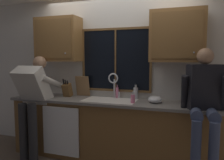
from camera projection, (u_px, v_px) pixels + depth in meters
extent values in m
cube|color=silver|center=(118.00, 75.00, 3.66)|extent=(5.54, 0.12, 2.55)
cube|color=black|center=(116.00, 60.00, 3.57)|extent=(1.10, 0.02, 0.95)
cube|color=brown|center=(116.00, 29.00, 3.51)|extent=(1.17, 0.02, 0.04)
cube|color=brown|center=(115.00, 90.00, 3.61)|extent=(1.17, 0.02, 0.04)
cube|color=brown|center=(84.00, 60.00, 3.74)|extent=(0.03, 0.02, 0.95)
cube|color=brown|center=(151.00, 60.00, 3.38)|extent=(0.03, 0.02, 0.95)
cube|color=brown|center=(115.00, 60.00, 3.56)|extent=(0.02, 0.02, 0.95)
cube|color=brown|center=(111.00, 131.00, 3.41)|extent=(3.14, 0.58, 0.88)
cube|color=slate|center=(111.00, 102.00, 3.34)|extent=(3.20, 0.62, 0.04)
cube|color=white|center=(61.00, 131.00, 3.33)|extent=(0.60, 0.02, 0.74)
cube|color=olive|center=(59.00, 40.00, 3.69)|extent=(0.74, 0.33, 0.72)
cube|color=brown|center=(53.00, 39.00, 3.53)|extent=(0.66, 0.01, 0.62)
sphere|color=#B2B2B7|center=(65.00, 53.00, 3.47)|extent=(0.02, 0.02, 0.02)
cube|color=olive|center=(177.00, 36.00, 3.09)|extent=(0.74, 0.33, 0.72)
cube|color=brown|center=(177.00, 35.00, 2.93)|extent=(0.66, 0.01, 0.62)
sphere|color=#B2B2B7|center=(194.00, 52.00, 2.87)|extent=(0.02, 0.02, 0.02)
cube|color=white|center=(110.00, 101.00, 3.36)|extent=(0.80, 0.46, 0.02)
cube|color=beige|center=(98.00, 106.00, 3.43)|extent=(0.36, 0.42, 0.20)
cube|color=beige|center=(122.00, 108.00, 3.30)|extent=(0.36, 0.42, 0.20)
cube|color=white|center=(110.00, 107.00, 3.37)|extent=(0.04, 0.42, 0.20)
cylinder|color=silver|center=(114.00, 88.00, 3.55)|extent=(0.03, 0.03, 0.30)
torus|color=silver|center=(113.00, 78.00, 3.48)|extent=(0.16, 0.02, 0.16)
cylinder|color=silver|center=(119.00, 95.00, 3.53)|extent=(0.03, 0.03, 0.09)
cylinder|color=#262628|center=(24.00, 132.00, 3.36)|extent=(0.13, 0.13, 0.88)
cylinder|color=#262628|center=(33.00, 133.00, 3.31)|extent=(0.13, 0.13, 0.88)
cube|color=beige|center=(33.00, 86.00, 3.39)|extent=(0.44, 0.47, 0.61)
sphere|color=#A57A5B|center=(40.00, 63.00, 3.54)|extent=(0.21, 0.21, 0.21)
cylinder|color=beige|center=(28.00, 81.00, 3.63)|extent=(0.09, 0.52, 0.26)
cylinder|color=beige|center=(52.00, 82.00, 3.49)|extent=(0.09, 0.52, 0.26)
cylinder|color=#384260|center=(196.00, 114.00, 2.61)|extent=(0.14, 0.43, 0.16)
cylinder|color=#384260|center=(213.00, 115.00, 2.55)|extent=(0.14, 0.43, 0.16)
cylinder|color=#384260|center=(196.00, 141.00, 2.43)|extent=(0.11, 0.11, 0.46)
cylinder|color=#384260|center=(214.00, 143.00, 2.37)|extent=(0.11, 0.11, 0.46)
cube|color=black|center=(204.00, 87.00, 2.76)|extent=(0.45, 0.33, 0.56)
sphere|color=#A57A5B|center=(205.00, 56.00, 2.72)|extent=(0.20, 0.20, 0.20)
cylinder|color=black|center=(184.00, 93.00, 2.79)|extent=(0.08, 0.20, 0.47)
cube|color=brown|center=(67.00, 90.00, 3.65)|extent=(0.12, 0.18, 0.25)
cylinder|color=black|center=(63.00, 81.00, 3.59)|extent=(0.02, 0.05, 0.09)
cylinder|color=black|center=(65.00, 82.00, 3.58)|extent=(0.02, 0.04, 0.08)
cylinder|color=black|center=(67.00, 82.00, 3.57)|extent=(0.02, 0.04, 0.06)
cube|color=#997047|center=(83.00, 86.00, 3.72)|extent=(0.24, 0.09, 0.34)
ellipsoid|color=silver|center=(155.00, 100.00, 3.15)|extent=(0.20, 0.20, 0.10)
cylinder|color=pink|center=(133.00, 99.00, 3.13)|extent=(0.06, 0.06, 0.12)
cylinder|color=silver|center=(133.00, 93.00, 3.12)|extent=(0.02, 0.02, 0.04)
cylinder|color=silver|center=(133.00, 92.00, 3.10)|extent=(0.01, 0.04, 0.01)
cylinder|color=#B7B7BC|center=(136.00, 93.00, 3.44)|extent=(0.07, 0.07, 0.18)
cylinder|color=#929296|center=(136.00, 86.00, 3.42)|extent=(0.03, 0.03, 0.04)
cylinder|color=black|center=(136.00, 84.00, 3.42)|extent=(0.04, 0.04, 0.01)
cylinder|color=pink|center=(117.00, 93.00, 3.55)|extent=(0.05, 0.05, 0.16)
cylinder|color=#AD5B7A|center=(117.00, 86.00, 3.54)|extent=(0.02, 0.02, 0.04)
cylinder|color=black|center=(117.00, 85.00, 3.54)|extent=(0.03, 0.03, 0.01)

